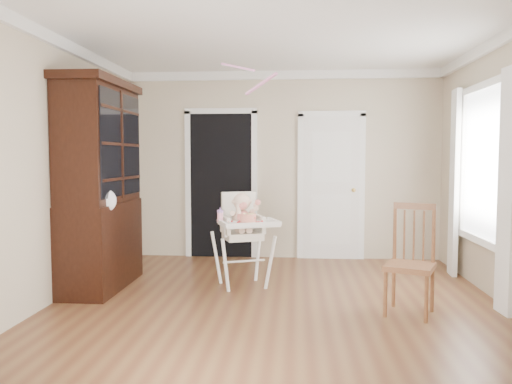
# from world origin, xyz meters

# --- Properties ---
(floor) EXTENTS (5.00, 5.00, 0.00)m
(floor) POSITION_xyz_m (0.00, 0.00, 0.00)
(floor) COLOR #58321E
(floor) RESTS_ON ground
(ceiling) EXTENTS (5.00, 5.00, 0.00)m
(ceiling) POSITION_xyz_m (0.00, 0.00, 2.70)
(ceiling) COLOR white
(ceiling) RESTS_ON wall_back
(wall_back) EXTENTS (4.50, 0.00, 4.50)m
(wall_back) POSITION_xyz_m (0.00, 2.50, 1.35)
(wall_back) COLOR beige
(wall_back) RESTS_ON floor
(wall_left) EXTENTS (0.00, 5.00, 5.00)m
(wall_left) POSITION_xyz_m (-2.25, 0.00, 1.35)
(wall_left) COLOR beige
(wall_left) RESTS_ON floor
(crown_molding) EXTENTS (4.50, 5.00, 0.12)m
(crown_molding) POSITION_xyz_m (0.00, 0.00, 2.64)
(crown_molding) COLOR white
(crown_molding) RESTS_ON ceiling
(doorway) EXTENTS (1.06, 0.05, 2.22)m
(doorway) POSITION_xyz_m (-0.90, 2.48, 1.11)
(doorway) COLOR black
(doorway) RESTS_ON wall_back
(closet_door) EXTENTS (0.96, 0.09, 2.13)m
(closet_door) POSITION_xyz_m (0.70, 2.48, 1.02)
(closet_door) COLOR white
(closet_door) RESTS_ON wall_back
(window_right) EXTENTS (0.13, 1.84, 2.30)m
(window_right) POSITION_xyz_m (2.18, 0.80, 1.29)
(window_right) COLOR white
(window_right) RESTS_ON wall_right
(high_chair) EXTENTS (0.85, 0.94, 1.09)m
(high_chair) POSITION_xyz_m (-0.40, 0.82, 0.67)
(high_chair) COLOR white
(high_chair) RESTS_ON floor
(baby) EXTENTS (0.35, 0.26, 0.47)m
(baby) POSITION_xyz_m (-0.41, 0.85, 0.83)
(baby) COLOR beige
(baby) RESTS_ON high_chair
(cake) EXTENTS (0.22, 0.22, 0.10)m
(cake) POSITION_xyz_m (-0.32, 0.56, 0.81)
(cake) COLOR silver
(cake) RESTS_ON high_chair
(sippy_cup) EXTENTS (0.07, 0.07, 0.17)m
(sippy_cup) POSITION_xyz_m (-0.63, 0.64, 0.83)
(sippy_cup) COLOR pink
(sippy_cup) RESTS_ON high_chair
(china_cabinet) EXTENTS (0.61, 1.37, 2.32)m
(china_cabinet) POSITION_xyz_m (-1.99, 0.64, 1.16)
(china_cabinet) COLOR black
(china_cabinet) RESTS_ON floor
(dining_chair) EXTENTS (0.55, 0.55, 1.03)m
(dining_chair) POSITION_xyz_m (1.27, -0.04, 0.48)
(dining_chair) COLOR brown
(dining_chair) RESTS_ON floor
(streamer) EXTENTS (0.38, 0.35, 0.15)m
(streamer) POSITION_xyz_m (-0.40, 0.27, 2.37)
(streamer) COLOR pink
(streamer) RESTS_ON ceiling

